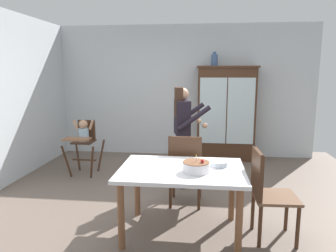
# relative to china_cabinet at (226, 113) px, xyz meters

# --- Properties ---
(ground_plane) EXTENTS (6.24, 6.24, 0.00)m
(ground_plane) POSITION_rel_china_cabinet_xyz_m (-0.86, -2.37, -0.94)
(ground_plane) COLOR #66564C
(wall_back) EXTENTS (5.32, 0.06, 2.70)m
(wall_back) POSITION_rel_china_cabinet_xyz_m (-0.86, 0.26, 0.41)
(wall_back) COLOR silver
(wall_back) RESTS_ON ground_plane
(china_cabinet) EXTENTS (1.18, 0.48, 1.87)m
(china_cabinet) POSITION_rel_china_cabinet_xyz_m (0.00, 0.00, 0.00)
(china_cabinet) COLOR #422819
(china_cabinet) RESTS_ON ground_plane
(ceramic_vase) EXTENTS (0.13, 0.13, 0.27)m
(ceramic_vase) POSITION_rel_china_cabinet_xyz_m (-0.25, 0.00, 1.05)
(ceramic_vase) COLOR #3D567F
(ceramic_vase) RESTS_ON china_cabinet
(high_chair_with_toddler) EXTENTS (0.58, 0.69, 0.95)m
(high_chair_with_toddler) POSITION_rel_china_cabinet_xyz_m (-2.47, -1.25, -0.29)
(high_chair_with_toddler) COLOR #422819
(high_chair_with_toddler) RESTS_ON ground_plane
(adult_person) EXTENTS (0.59, 0.57, 1.53)m
(adult_person) POSITION_rel_china_cabinet_xyz_m (-0.75, -1.65, 0.03)
(adult_person) COLOR #47474C
(adult_person) RESTS_ON ground_plane
(dining_table) EXTENTS (1.33, 0.94, 0.74)m
(dining_table) POSITION_rel_china_cabinet_xyz_m (-0.67, -3.05, -0.30)
(dining_table) COLOR silver
(dining_table) RESTS_ON ground_plane
(birthday_cake) EXTENTS (0.28, 0.28, 0.19)m
(birthday_cake) POSITION_rel_china_cabinet_xyz_m (-0.51, -3.15, -0.14)
(birthday_cake) COLOR white
(birthday_cake) RESTS_ON dining_table
(serving_bowl) EXTENTS (0.18, 0.18, 0.05)m
(serving_bowl) POSITION_rel_china_cabinet_xyz_m (-0.27, -2.93, -0.17)
(serving_bowl) COLOR #B2BCC6
(serving_bowl) RESTS_ON dining_table
(dining_chair_far_side) EXTENTS (0.45, 0.45, 0.96)m
(dining_chair_far_side) POSITION_rel_china_cabinet_xyz_m (-0.67, -2.36, -0.38)
(dining_chair_far_side) COLOR #422819
(dining_chair_far_side) RESTS_ON ground_plane
(dining_chair_right_end) EXTENTS (0.46, 0.46, 0.96)m
(dining_chair_right_end) POSITION_rel_china_cabinet_xyz_m (0.21, -3.06, -0.38)
(dining_chair_right_end) COLOR #422819
(dining_chair_right_end) RESTS_ON ground_plane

